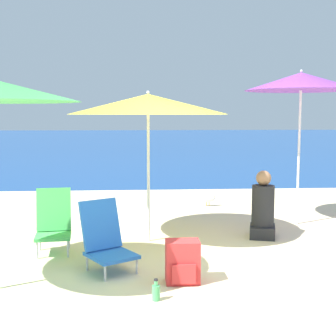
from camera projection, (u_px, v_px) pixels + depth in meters
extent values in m
plane|color=beige|center=(234.00, 279.00, 4.75)|extent=(60.00, 60.00, 0.00)
cube|color=#19478C|center=(152.00, 140.00, 30.23)|extent=(60.00, 40.00, 0.01)
cylinder|color=white|center=(299.00, 158.00, 7.02)|extent=(0.04, 0.04, 2.01)
cone|color=purple|center=(301.00, 81.00, 6.89)|extent=(1.66, 1.66, 0.26)
sphere|color=white|center=(301.00, 71.00, 6.87)|extent=(0.04, 0.04, 0.04)
cylinder|color=white|center=(148.00, 179.00, 6.08)|extent=(0.04, 0.04, 1.66)
cone|color=yellow|center=(148.00, 104.00, 5.97)|extent=(2.06, 2.06, 0.26)
sphere|color=white|center=(148.00, 92.00, 5.96)|extent=(0.04, 0.04, 0.04)
cylinder|color=silver|center=(105.00, 273.00, 4.67)|extent=(0.02, 0.02, 0.17)
cylinder|color=silver|center=(137.00, 266.00, 4.88)|extent=(0.02, 0.02, 0.17)
cylinder|color=silver|center=(87.00, 263.00, 4.99)|extent=(0.02, 0.02, 0.17)
cylinder|color=silver|center=(118.00, 257.00, 5.21)|extent=(0.02, 0.02, 0.17)
cube|color=blue|center=(112.00, 255.00, 4.93)|extent=(0.62, 0.64, 0.04)
cube|color=blue|center=(101.00, 224.00, 5.09)|extent=(0.47, 0.38, 0.53)
cylinder|color=silver|center=(37.00, 250.00, 5.40)|extent=(0.02, 0.02, 0.20)
cylinder|color=silver|center=(68.00, 249.00, 5.46)|extent=(0.02, 0.02, 0.20)
cylinder|color=silver|center=(40.00, 242.00, 5.74)|extent=(0.02, 0.02, 0.20)
cylinder|color=silver|center=(69.00, 241.00, 5.80)|extent=(0.02, 0.02, 0.20)
cube|color=#47B756|center=(53.00, 236.00, 5.59)|extent=(0.45, 0.45, 0.04)
cube|color=#47B756|center=(54.00, 209.00, 5.76)|extent=(0.43, 0.20, 0.52)
cube|color=#262628|center=(262.00, 231.00, 6.35)|extent=(0.42, 0.47, 0.16)
cylinder|color=#262628|center=(263.00, 206.00, 6.31)|extent=(0.30, 0.30, 0.55)
sphere|color=#9E704C|center=(264.00, 178.00, 6.27)|extent=(0.20, 0.20, 0.20)
cube|color=red|center=(183.00, 262.00, 4.63)|extent=(0.33, 0.23, 0.42)
cube|color=red|center=(184.00, 274.00, 4.51)|extent=(0.23, 0.03, 0.19)
cylinder|color=#4CB266|center=(156.00, 293.00, 4.19)|extent=(0.07, 0.07, 0.14)
cylinder|color=#4CB266|center=(156.00, 283.00, 4.18)|extent=(0.03, 0.03, 0.05)
cylinder|color=black|center=(156.00, 280.00, 4.18)|extent=(0.04, 0.04, 0.02)
cylinder|color=gold|center=(206.00, 204.00, 8.52)|extent=(0.01, 0.01, 0.07)
cylinder|color=gold|center=(209.00, 204.00, 8.53)|extent=(0.01, 0.01, 0.07)
ellipsoid|color=white|center=(208.00, 199.00, 8.51)|extent=(0.26, 0.11, 0.13)
sphere|color=white|center=(214.00, 195.00, 8.51)|extent=(0.07, 0.07, 0.07)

